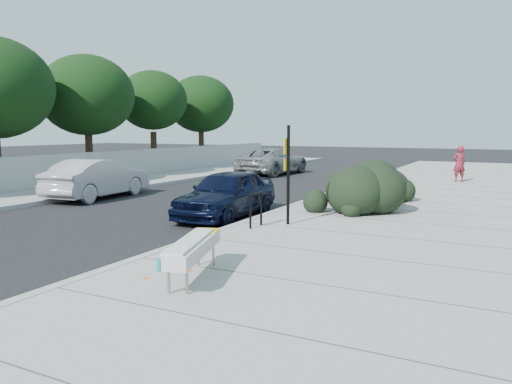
# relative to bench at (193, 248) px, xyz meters

# --- Properties ---
(ground) EXTENTS (120.00, 120.00, 0.00)m
(ground) POSITION_rel_bench_xyz_m (-1.67, 2.62, -0.65)
(ground) COLOR black
(ground) RESTS_ON ground
(sidewalk_near) EXTENTS (11.20, 50.00, 0.15)m
(sidewalk_near) POSITION_rel_bench_xyz_m (3.93, 7.62, -0.58)
(sidewalk_near) COLOR gray
(sidewalk_near) RESTS_ON ground
(sidewalk_far) EXTENTS (3.00, 50.00, 0.15)m
(sidewalk_far) POSITION_rel_bench_xyz_m (-11.17, 7.62, -0.58)
(sidewalk_far) COLOR gray
(sidewalk_far) RESTS_ON ground
(curb_near) EXTENTS (0.22, 50.00, 0.17)m
(curb_near) POSITION_rel_bench_xyz_m (-1.67, 7.62, -0.57)
(curb_near) COLOR #9E9E99
(curb_near) RESTS_ON ground
(curb_far) EXTENTS (0.22, 50.00, 0.17)m
(curb_far) POSITION_rel_bench_xyz_m (-9.67, 7.62, -0.57)
(curb_far) COLOR #9E9E99
(curb_far) RESTS_ON ground
(far_wall) EXTENTS (0.30, 40.00, 1.50)m
(far_wall) POSITION_rel_bench_xyz_m (-12.87, 7.62, 0.10)
(far_wall) COLOR #9E9E99
(far_wall) RESTS_ON ground
(tree_far_d) EXTENTS (4.60, 4.60, 6.16)m
(tree_far_d) POSITION_rel_bench_xyz_m (-14.17, 11.62, 3.54)
(tree_far_d) COLOR #332114
(tree_far_d) RESTS_ON ground
(tree_far_e) EXTENTS (4.00, 4.00, 5.90)m
(tree_far_e) POSITION_rel_bench_xyz_m (-14.17, 16.62, 3.53)
(tree_far_e) COLOR #332114
(tree_far_e) RESTS_ON ground
(tree_far_f) EXTENTS (4.40, 4.40, 6.07)m
(tree_far_f) POSITION_rel_bench_xyz_m (-14.17, 21.62, 3.54)
(tree_far_f) COLOR #332114
(tree_far_f) RESTS_ON ground
(bench) EXTENTS (1.05, 2.14, 0.63)m
(bench) POSITION_rel_bench_xyz_m (0.00, 0.00, 0.00)
(bench) COLOR gray
(bench) RESTS_ON sidewalk_near
(bike_rack) EXTENTS (0.08, 0.59, 0.85)m
(bike_rack) POSITION_rel_bench_xyz_m (-1.07, 4.29, 0.01)
(bike_rack) COLOR black
(bike_rack) RESTS_ON sidewalk_near
(sign_post) EXTENTS (0.09, 0.29, 2.52)m
(sign_post) POSITION_rel_bench_xyz_m (-0.50, 4.96, 0.93)
(sign_post) COLOR black
(sign_post) RESTS_ON sidewalk_near
(hedge) EXTENTS (2.52, 4.39, 1.57)m
(hedge) POSITION_rel_bench_xyz_m (0.40, 8.88, 0.29)
(hedge) COLOR black
(hedge) RESTS_ON sidewalk_near
(sedan_navy) EXTENTS (1.81, 4.17, 1.40)m
(sedan_navy) POSITION_rel_bench_xyz_m (-2.83, 5.83, 0.05)
(sedan_navy) COLOR black
(sedan_navy) RESTS_ON ground
(wagon_silver) EXTENTS (1.99, 4.60, 1.47)m
(wagon_silver) POSITION_rel_bench_xyz_m (-9.17, 7.14, 0.09)
(wagon_silver) COLOR #AAA9AE
(wagon_silver) RESTS_ON ground
(suv_silver) EXTENTS (2.71, 5.40, 1.47)m
(suv_silver) POSITION_rel_bench_xyz_m (-7.67, 19.13, 0.08)
(suv_silver) COLOR gray
(suv_silver) RESTS_ON ground
(pedestrian) EXTENTS (0.72, 0.66, 1.65)m
(pedestrian) POSITION_rel_bench_xyz_m (2.34, 18.01, 0.32)
(pedestrian) COLOR maroon
(pedestrian) RESTS_ON sidewalk_near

